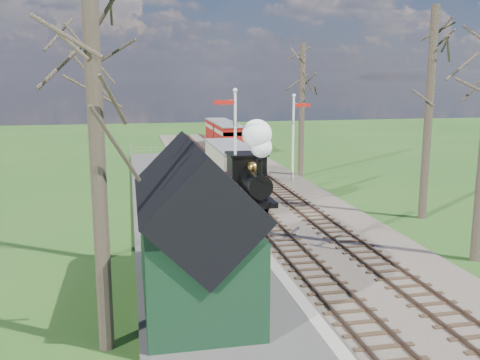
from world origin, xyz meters
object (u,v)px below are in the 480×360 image
at_px(sign_board, 249,242).
at_px(semaphore_near, 234,139).
at_px(station_shed, 194,234).
at_px(coach, 230,162).
at_px(red_carriage_b, 219,132).
at_px(bench, 248,252).
at_px(person, 251,255).
at_px(red_carriage_a, 229,138).
at_px(semaphore_far, 294,131).
at_px(locomotive, 252,170).

bearing_deg(sign_board, semaphore_near, 82.77).
bearing_deg(station_shed, coach, 76.02).
bearing_deg(red_carriage_b, semaphore_near, -97.66).
height_order(bench, person, person).
relative_size(semaphore_near, red_carriage_b, 1.24).
height_order(semaphore_near, red_carriage_a, semaphore_near).
relative_size(red_carriage_b, bench, 3.02).
xyz_separation_m(semaphore_far, red_carriage_a, (-1.77, 13.56, -1.88)).
distance_m(semaphore_near, red_carriage_b, 25.38).
xyz_separation_m(sign_board, person, (-0.44, -2.24, 0.26)).
bearing_deg(coach, sign_board, -97.65).
relative_size(locomotive, red_carriage_b, 0.92).
bearing_deg(semaphore_near, sign_board, -97.23).
relative_size(semaphore_far, red_carriage_a, 1.14).
bearing_deg(red_carriage_b, semaphore_far, -84.68).
relative_size(semaphore_near, sign_board, 6.26).
bearing_deg(person, locomotive, -27.49).
bearing_deg(semaphore_far, station_shed, -115.72).
bearing_deg(semaphore_near, station_shed, -106.38).
relative_size(red_carriage_a, person, 3.28).
bearing_deg(bench, red_carriage_b, 82.25).
distance_m(semaphore_near, sign_board, 8.77).
bearing_deg(bench, semaphore_far, 67.05).
relative_size(bench, person, 1.09).
height_order(locomotive, red_carriage_a, locomotive).
xyz_separation_m(bench, person, (-0.19, -1.24, 0.34)).
bearing_deg(bench, coach, 81.89).
bearing_deg(bench, red_carriage_a, 80.80).
bearing_deg(semaphore_near, person, -98.09).
xyz_separation_m(station_shed, coach, (4.30, 17.26, -0.72)).
distance_m(semaphore_near, red_carriage_a, 19.97).
distance_m(station_shed, coach, 17.80).
relative_size(locomotive, red_carriage_a, 0.92).
bearing_deg(bench, station_shed, -128.59).
xyz_separation_m(semaphore_near, coach, (0.77, 5.26, -2.07)).
relative_size(station_shed, bench, 3.81).
relative_size(locomotive, bench, 2.78).
bearing_deg(coach, locomotive, -90.11).
relative_size(semaphore_far, red_carriage_b, 1.14).
bearing_deg(semaphore_far, red_carriage_b, 95.32).
height_order(semaphore_far, red_carriage_a, semaphore_far).
distance_m(station_shed, person, 2.88).
xyz_separation_m(station_shed, person, (2.04, 1.56, -1.31)).
bearing_deg(red_carriage_a, semaphore_far, -82.55).
xyz_separation_m(station_shed, bench, (2.24, 2.80, -1.64)).
distance_m(coach, red_carriage_a, 14.54).
distance_m(red_carriage_b, bench, 34.59).
relative_size(semaphore_near, coach, 0.84).
xyz_separation_m(semaphore_near, locomotive, (0.76, -0.80, -1.50)).
xyz_separation_m(semaphore_far, bench, (-6.43, -15.20, -2.73)).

